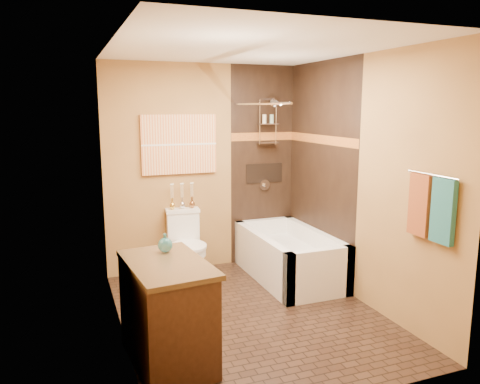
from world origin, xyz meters
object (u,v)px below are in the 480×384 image
bathtub (289,260)px  vanity (167,312)px  sunset_painting (179,144)px  toilet (187,244)px

bathtub → vanity: (-1.72, -1.32, 0.19)m
sunset_painting → vanity: bearing=-106.8°
bathtub → vanity: size_ratio=1.53×
bathtub → vanity: 2.18m
bathtub → toilet: 1.21m
sunset_painting → toilet: sunset_painting is taller
sunset_painting → bathtub: size_ratio=0.60×
sunset_painting → bathtub: (1.11, -0.73, -1.33)m
vanity → bathtub: bearing=31.7°
sunset_painting → vanity: size_ratio=0.92×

